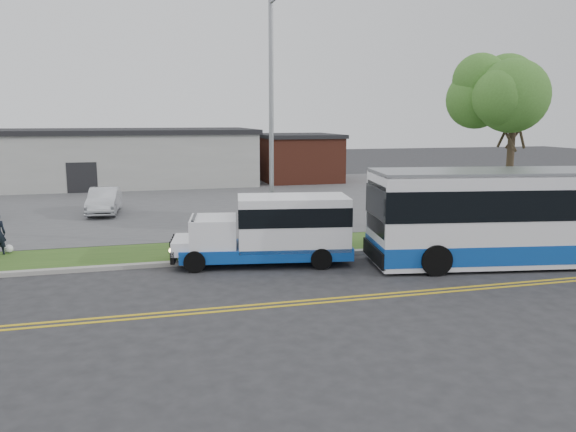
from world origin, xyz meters
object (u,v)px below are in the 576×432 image
object	(u,v)px
streetlight_near	(272,118)
shuttle_bus	(276,228)
transit_bus	(540,216)
parked_car_a	(104,201)
tree_east	(515,95)

from	to	relation	value
streetlight_near	shuttle_bus	size ratio (longest dim) A/B	1.43
transit_bus	parked_car_a	bearing A→B (deg)	146.75
transit_bus	streetlight_near	bearing A→B (deg)	162.22
streetlight_near	transit_bus	xyz separation A→B (m)	(8.90, -4.53, -3.51)
tree_east	shuttle_bus	bearing A→B (deg)	-167.63
parked_car_a	shuttle_bus	bearing A→B (deg)	-57.97
tree_east	shuttle_bus	size ratio (longest dim) A/B	1.26
tree_east	parked_car_a	xyz separation A→B (m)	(-18.04, 9.76, -5.41)
tree_east	streetlight_near	world-z (taller)	streetlight_near
shuttle_bus	parked_car_a	size ratio (longest dim) A/B	1.57
shuttle_bus	transit_bus	size ratio (longest dim) A/B	0.53
tree_east	parked_car_a	world-z (taller)	tree_east
tree_east	streetlight_near	distance (m)	11.05
transit_bus	parked_car_a	size ratio (longest dim) A/B	2.98
tree_east	transit_bus	world-z (taller)	tree_east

